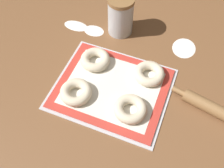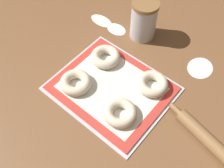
# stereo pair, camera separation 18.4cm
# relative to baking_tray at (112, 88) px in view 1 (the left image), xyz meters

# --- Properties ---
(ground_plane) EXTENTS (2.80, 2.80, 0.00)m
(ground_plane) POSITION_rel_baking_tray_xyz_m (0.00, -0.00, -0.00)
(ground_plane) COLOR brown
(baking_tray) EXTENTS (0.45, 0.38, 0.01)m
(baking_tray) POSITION_rel_baking_tray_xyz_m (0.00, 0.00, 0.00)
(baking_tray) COLOR silver
(baking_tray) RESTS_ON ground_plane
(baking_mat) EXTENTS (0.43, 0.35, 0.00)m
(baking_mat) POSITION_rel_baking_tray_xyz_m (0.00, 0.00, 0.01)
(baking_mat) COLOR red
(baking_mat) RESTS_ON baking_tray
(bagel_front_left) EXTENTS (0.12, 0.12, 0.04)m
(bagel_front_left) POSITION_rel_baking_tray_xyz_m (-0.11, -0.09, 0.03)
(bagel_front_left) COLOR beige
(bagel_front_left) RESTS_ON baking_mat
(bagel_front_right) EXTENTS (0.12, 0.12, 0.04)m
(bagel_front_right) POSITION_rel_baking_tray_xyz_m (0.10, -0.08, 0.03)
(bagel_front_right) COLOR beige
(bagel_front_right) RESTS_ON baking_mat
(bagel_back_left) EXTENTS (0.12, 0.12, 0.04)m
(bagel_back_left) POSITION_rel_baking_tray_xyz_m (-0.11, 0.09, 0.03)
(bagel_back_left) COLOR beige
(bagel_back_left) RESTS_ON baking_mat
(bagel_back_right) EXTENTS (0.12, 0.12, 0.04)m
(bagel_back_right) POSITION_rel_baking_tray_xyz_m (0.12, 0.10, 0.03)
(bagel_back_right) COLOR beige
(bagel_back_right) RESTS_ON baking_mat
(flour_canister) EXTENTS (0.12, 0.12, 0.18)m
(flour_canister) POSITION_rel_baking_tray_xyz_m (-0.08, 0.32, 0.09)
(flour_canister) COLOR silver
(flour_canister) RESTS_ON ground_plane
(flour_patch_near) EXTENTS (0.10, 0.12, 0.00)m
(flour_patch_near) POSITION_rel_baking_tray_xyz_m (0.22, 0.32, -0.00)
(flour_patch_near) COLOR white
(flour_patch_near) RESTS_ON ground_plane
(flour_patch_far) EXTENTS (0.10, 0.07, 0.00)m
(flour_patch_far) POSITION_rel_baking_tray_xyz_m (-0.20, 0.27, -0.00)
(flour_patch_far) COLOR white
(flour_patch_far) RESTS_ON ground_plane
(flour_patch_side) EXTENTS (0.12, 0.06, 0.00)m
(flour_patch_side) POSITION_rel_baking_tray_xyz_m (-0.29, 0.27, -0.00)
(flour_patch_side) COLOR white
(flour_patch_side) RESTS_ON ground_plane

